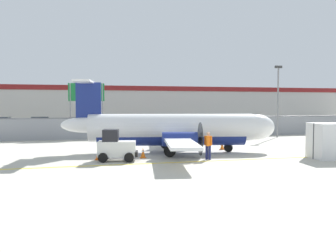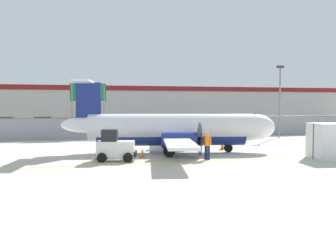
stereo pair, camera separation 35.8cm
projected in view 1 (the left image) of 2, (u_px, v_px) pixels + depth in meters
ground_plane at (189, 162)px, 21.80m from camera, size 140.00×140.00×0.01m
perimeter_fence at (140, 127)px, 37.21m from camera, size 98.00×0.10×2.10m
parking_lot_strip at (125, 130)px, 48.38m from camera, size 98.00×17.00×0.12m
background_building at (110, 105)px, 66.07m from camera, size 91.00×8.10×6.50m
commuter_airplane at (175, 130)px, 25.99m from camera, size 14.88×16.03×4.92m
baggage_tug at (116, 147)px, 22.12m from camera, size 2.51×1.77×1.88m
ground_crew_worker at (208, 144)px, 22.65m from camera, size 0.48×0.49×1.70m
cargo_container at (332, 141)px, 23.09m from camera, size 2.62×2.27×2.20m
traffic_cone_near_left at (222, 145)px, 27.79m from camera, size 0.36×0.36×0.64m
traffic_cone_near_right at (98, 155)px, 22.64m from camera, size 0.36×0.36×0.64m
traffic_cone_far_left at (143, 153)px, 23.43m from camera, size 0.36×0.36×0.64m
parked_car_0 at (2, 123)px, 49.26m from camera, size 4.37×2.39×1.58m
parked_car_1 at (41, 123)px, 50.28m from camera, size 4.29×2.19×1.58m
parked_car_2 at (77, 123)px, 48.58m from camera, size 4.34×2.30×1.58m
parked_car_3 at (120, 126)px, 43.18m from camera, size 4.24×2.07×1.58m
parked_car_4 at (140, 126)px, 43.61m from camera, size 4.28×2.18×1.58m
parked_car_5 at (164, 122)px, 53.85m from camera, size 4.31×2.25×1.58m
parked_car_6 at (195, 121)px, 56.83m from camera, size 4.24×2.09×1.58m
parked_car_7 at (247, 124)px, 47.42m from camera, size 4.20×2.01×1.58m
apron_light_pole at (278, 95)px, 37.98m from camera, size 0.70×0.30×7.27m
highway_sign at (86, 97)px, 37.93m from camera, size 3.60×0.14×5.50m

